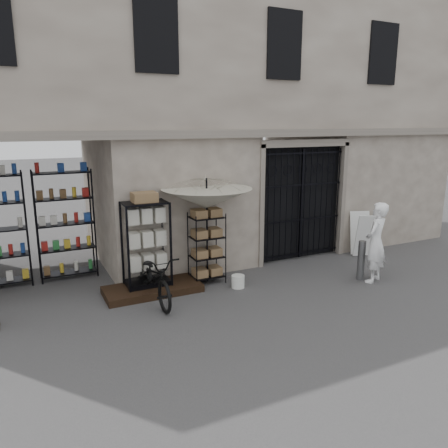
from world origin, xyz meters
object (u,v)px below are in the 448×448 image
white_bucket (238,281)px  bicycle (156,301)px  display_cabinet (147,248)px  wire_rack (207,249)px  shopkeeper (373,281)px  market_umbrella (207,193)px  steel_bollard (361,260)px  easel_sign (363,234)px

white_bucket → bicycle: (-1.83, 0.07, -0.14)m
display_cabinet → wire_rack: display_cabinet is taller
bicycle → shopkeeper: (4.75, -1.07, 0.00)m
wire_rack → market_umbrella: size_ratio=0.57×
white_bucket → steel_bollard: size_ratio=0.31×
bicycle → shopkeeper: bicycle is taller
easel_sign → market_umbrella: bearing=-161.7°
display_cabinet → shopkeeper: (4.72, -1.64, -0.95)m
market_umbrella → bicycle: (-1.39, -0.56, -2.01)m
wire_rack → steel_bollard: (3.21, -1.38, -0.32)m
steel_bollard → shopkeeper: 0.53m
bicycle → shopkeeper: size_ratio=1.06×
display_cabinet → easel_sign: display_cabinet is taller
display_cabinet → white_bucket: (1.81, -0.64, -0.81)m
market_umbrella → easel_sign: bearing=-0.4°
market_umbrella → white_bucket: size_ratio=9.86×
market_umbrella → white_bucket: market_umbrella is taller
steel_bollard → easel_sign: bearing=45.9°
steel_bollard → shopkeeper: (0.17, -0.23, -0.45)m
white_bucket → easel_sign: bearing=8.4°
bicycle → market_umbrella: bearing=21.2°
display_cabinet → market_umbrella: 1.73m
display_cabinet → white_bucket: display_cabinet is taller
white_bucket → easel_sign: 4.14m
display_cabinet → market_umbrella: (1.37, -0.01, 1.07)m
display_cabinet → wire_rack: (1.35, -0.04, -0.17)m
market_umbrella → display_cabinet: bearing=179.5°
white_bucket → shopkeeper: (2.91, -1.00, -0.14)m
white_bucket → shopkeeper: white_bucket is taller
steel_bollard → shopkeeper: steel_bollard is taller
market_umbrella → steel_bollard: size_ratio=3.10×
bicycle → steel_bollard: bearing=-11.2°
steel_bollard → easel_sign: size_ratio=0.79×
white_bucket → steel_bollard: steel_bollard is taller
wire_rack → white_bucket: bearing=-31.3°
display_cabinet → white_bucket: size_ratio=6.77×
market_umbrella → white_bucket: (0.44, -0.63, -1.88)m
display_cabinet → steel_bollard: size_ratio=2.13×
display_cabinet → steel_bollard: 4.80m
wire_rack → market_umbrella: (0.02, 0.03, 1.24)m
display_cabinet → bicycle: display_cabinet is taller
bicycle → easel_sign: size_ratio=1.66×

